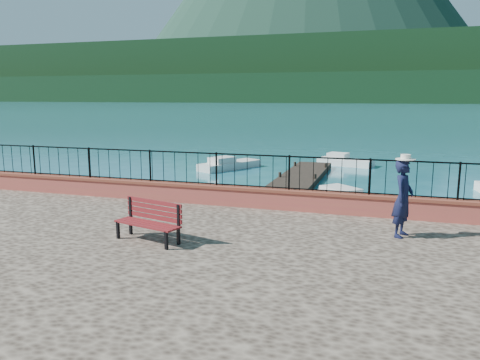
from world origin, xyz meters
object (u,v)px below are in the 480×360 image
Objects in this scene: boat_3 at (230,162)px; boat_4 at (346,159)px; boat_1 at (352,199)px; person at (403,199)px; park_bench at (149,229)px; boat_0 at (141,192)px.

boat_4 is at bearing -33.21° from boat_3.
boat_1 is at bearing -68.37° from boat_4.
boat_3 is (-9.60, 15.70, -1.70)m from person.
park_bench is 10.22m from boat_1.
person is 7.71m from boat_1.
park_bench is at bearing -81.12° from boat_4.
park_bench reaches higher than boat_0.
boat_1 is at bearing -108.06° from boat_3.
park_bench is 0.95× the size of person.
park_bench is at bearing -69.28° from boat_1.
person is 19.59m from boat_4.
person reaches higher than park_bench.
boat_4 is (2.43, 21.39, -1.08)m from park_bench.
boat_1 is (3.74, 9.44, -1.08)m from park_bench.
boat_0 and boat_3 have the same top height.
boat_3 is (-4.20, 17.80, -1.08)m from park_bench.
person is 0.43× the size of boat_0.
boat_0 is 0.96× the size of boat_1.
park_bench is 18.32m from boat_3.
boat_1 is (-1.65, 7.34, -1.70)m from person.
boat_0 is at bearing -155.65° from boat_3.
park_bench is 0.40× the size of boat_3.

